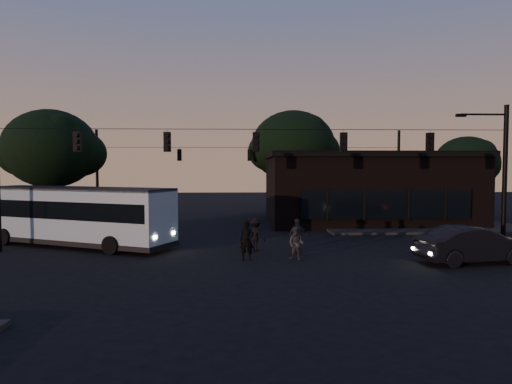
{
  "coord_description": "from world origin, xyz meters",
  "views": [
    {
      "loc": [
        -0.82,
        -19.31,
        4.22
      ],
      "look_at": [
        0.0,
        4.0,
        3.0
      ],
      "focal_mm": 32.0,
      "sensor_mm": 36.0,
      "label": 1
    }
  ],
  "objects_px": {
    "bus": "(76,213)",
    "pedestrian_d": "(256,235)",
    "pedestrian_a": "(247,240)",
    "pedestrian_c": "(297,236)",
    "car": "(473,245)",
    "building": "(365,188)",
    "pedestrian_b": "(296,244)"
  },
  "relations": [
    {
      "from": "bus",
      "to": "pedestrian_d",
      "type": "relative_size",
      "value": 6.79
    },
    {
      "from": "building",
      "to": "pedestrian_c",
      "type": "distance_m",
      "value": 14.85
    },
    {
      "from": "building",
      "to": "car",
      "type": "relative_size",
      "value": 3.05
    },
    {
      "from": "bus",
      "to": "pedestrian_c",
      "type": "bearing_deg",
      "value": 12.16
    },
    {
      "from": "pedestrian_a",
      "to": "pedestrian_c",
      "type": "bearing_deg",
      "value": 39.35
    },
    {
      "from": "building",
      "to": "car",
      "type": "distance_m",
      "value": 15.67
    },
    {
      "from": "bus",
      "to": "car",
      "type": "relative_size",
      "value": 2.26
    },
    {
      "from": "pedestrian_b",
      "to": "building",
      "type": "bearing_deg",
      "value": 96.22
    },
    {
      "from": "pedestrian_b",
      "to": "pedestrian_c",
      "type": "distance_m",
      "value": 1.7
    },
    {
      "from": "pedestrian_c",
      "to": "pedestrian_d",
      "type": "height_order",
      "value": "pedestrian_c"
    },
    {
      "from": "pedestrian_d",
      "to": "car",
      "type": "bearing_deg",
      "value": -160.44
    },
    {
      "from": "car",
      "to": "pedestrian_b",
      "type": "relative_size",
      "value": 3.31
    },
    {
      "from": "pedestrian_a",
      "to": "pedestrian_c",
      "type": "xyz_separation_m",
      "value": [
        2.54,
        1.62,
        -0.05
      ]
    },
    {
      "from": "building",
      "to": "bus",
      "type": "xyz_separation_m",
      "value": [
        -18.68,
        -10.43,
        -0.92
      ]
    },
    {
      "from": "pedestrian_a",
      "to": "building",
      "type": "bearing_deg",
      "value": 63.71
    },
    {
      "from": "pedestrian_d",
      "to": "bus",
      "type": "bearing_deg",
      "value": 28.01
    },
    {
      "from": "building",
      "to": "car",
      "type": "height_order",
      "value": "building"
    },
    {
      "from": "pedestrian_b",
      "to": "pedestrian_c",
      "type": "relative_size",
      "value": 0.88
    },
    {
      "from": "car",
      "to": "building",
      "type": "bearing_deg",
      "value": -8.71
    },
    {
      "from": "bus",
      "to": "pedestrian_b",
      "type": "distance_m",
      "value": 12.22
    },
    {
      "from": "car",
      "to": "pedestrian_a",
      "type": "height_order",
      "value": "pedestrian_a"
    },
    {
      "from": "bus",
      "to": "pedestrian_d",
      "type": "xyz_separation_m",
      "value": [
        9.66,
        -1.81,
        -0.95
      ]
    },
    {
      "from": "bus",
      "to": "pedestrian_a",
      "type": "xyz_separation_m",
      "value": [
        9.17,
        -4.16,
        -0.87
      ]
    },
    {
      "from": "building",
      "to": "pedestrian_a",
      "type": "bearing_deg",
      "value": -123.12
    },
    {
      "from": "bus",
      "to": "pedestrian_d",
      "type": "distance_m",
      "value": 9.88
    },
    {
      "from": "car",
      "to": "pedestrian_c",
      "type": "xyz_separation_m",
      "value": [
        -7.52,
        2.58,
        0.03
      ]
    },
    {
      "from": "building",
      "to": "car",
      "type": "bearing_deg",
      "value": -88.01
    },
    {
      "from": "bus",
      "to": "car",
      "type": "bearing_deg",
      "value": 9.5
    },
    {
      "from": "building",
      "to": "pedestrian_a",
      "type": "xyz_separation_m",
      "value": [
        -9.52,
        -14.59,
        -1.79
      ]
    },
    {
      "from": "car",
      "to": "pedestrian_d",
      "type": "height_order",
      "value": "pedestrian_d"
    },
    {
      "from": "car",
      "to": "pedestrian_c",
      "type": "bearing_deg",
      "value": 60.39
    },
    {
      "from": "bus",
      "to": "pedestrian_c",
      "type": "relative_size",
      "value": 6.6
    }
  ]
}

